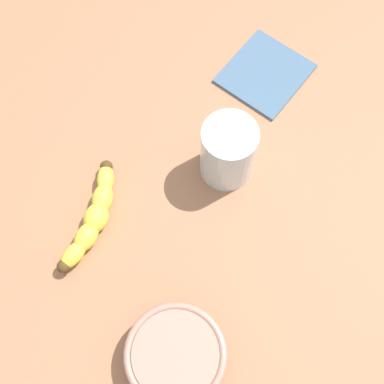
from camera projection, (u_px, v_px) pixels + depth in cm
name	position (u px, v px, depth cm)	size (l,w,h in cm)	color
wooden_tabletop	(207.00, 218.00, 85.75)	(120.00, 120.00, 3.00)	#AC734F
banana	(93.00, 217.00, 82.20)	(13.72, 16.50, 3.91)	yellow
smoothie_glass	(228.00, 153.00, 82.21)	(8.97, 8.97, 12.29)	silver
ceramic_bowl	(176.00, 355.00, 73.18)	(14.83, 14.83, 5.14)	tan
folded_napkin	(265.00, 73.00, 94.46)	(14.86, 13.59, 0.60)	slate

